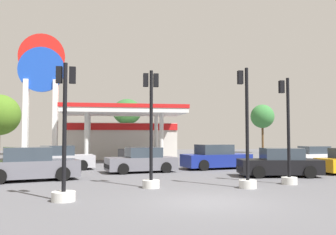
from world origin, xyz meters
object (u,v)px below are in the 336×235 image
object	(u,v)px
car_0	(279,164)
car_2	(59,159)
car_5	(141,161)
car_3	(313,156)
traffic_signal_2	(247,153)
station_pole_sign	(41,81)
traffic_signal_0	(288,152)
car_6	(30,165)
car_4	(216,158)
traffic_signal_3	(151,146)
traffic_signal_1	(64,155)
tree_2	(262,117)
tree_1	(127,112)

from	to	relation	value
car_0	car_2	world-z (taller)	car_2
car_0	car_5	xyz separation A→B (m)	(-7.08, 3.45, -0.01)
car_2	car_3	bearing A→B (deg)	2.85
car_2	traffic_signal_2	distance (m)	13.03
station_pole_sign	traffic_signal_0	bearing A→B (deg)	-49.41
car_2	car_6	world-z (taller)	car_6
car_2	car_4	xyz separation A→B (m)	(10.13, -0.90, 0.02)
car_2	car_3	size ratio (longest dim) A/B	1.14
traffic_signal_3	station_pole_sign	bearing A→B (deg)	114.71
station_pole_sign	traffic_signal_0	xyz separation A→B (m)	(13.53, -15.78, -5.24)
station_pole_sign	traffic_signal_1	world-z (taller)	station_pole_sign
car_2	tree_2	world-z (taller)	tree_2
car_3	car_6	xyz separation A→B (m)	(-18.87, -6.31, 0.10)
traffic_signal_0	tree_1	distance (m)	26.59
traffic_signal_2	tree_1	xyz separation A→B (m)	(-3.62, 26.53, 3.42)
car_3	car_5	size ratio (longest dim) A/B	0.92
traffic_signal_3	car_2	bearing A→B (deg)	118.89
car_0	traffic_signal_2	size ratio (longest dim) A/B	0.89
tree_1	car_0	bearing A→B (deg)	-72.98
car_0	traffic_signal_2	distance (m)	5.11
traffic_signal_3	tree_2	size ratio (longest dim) A/B	0.80
car_0	car_2	distance (m)	13.47
car_3	car_6	size ratio (longest dim) A/B	0.83
traffic_signal_1	traffic_signal_3	size ratio (longest dim) A/B	0.94
station_pole_sign	traffic_signal_0	size ratio (longest dim) A/B	2.23
station_pole_sign	car_5	size ratio (longest dim) A/B	2.43
car_0	traffic_signal_3	bearing A→B (deg)	-157.39
car_4	station_pole_sign	bearing A→B (deg)	147.71
traffic_signal_2	tree_1	distance (m)	26.99
car_3	traffic_signal_0	size ratio (longest dim) A/B	0.84
traffic_signal_2	traffic_signal_3	size ratio (longest dim) A/B	1.02
car_0	car_4	xyz separation A→B (m)	(-2.02, 4.90, 0.04)
car_0	tree_1	distance (m)	24.16
traffic_signal_0	traffic_signal_1	xyz separation A→B (m)	(-9.45, -2.65, 0.08)
car_3	tree_2	size ratio (longest dim) A/B	0.66
car_4	tree_2	size ratio (longest dim) A/B	0.77
car_3	traffic_signal_0	world-z (taller)	traffic_signal_0
station_pole_sign	traffic_signal_2	bearing A→B (deg)	-55.95
car_5	tree_2	bearing A→B (deg)	51.20
station_pole_sign	car_6	xyz separation A→B (m)	(1.76, -12.44, -5.95)
station_pole_sign	tree_1	xyz separation A→B (m)	(7.61, 9.91, -1.83)
car_2	traffic_signal_3	distance (m)	10.14
car_4	traffic_signal_1	world-z (taller)	traffic_signal_1
tree_1	tree_2	distance (m)	17.54
car_0	car_5	bearing A→B (deg)	154.00
traffic_signal_3	tree_1	xyz separation A→B (m)	(0.31, 25.78, 3.10)
car_3	car_0	bearing A→B (deg)	-132.04
car_5	traffic_signal_2	bearing A→B (deg)	-62.71
car_6	traffic_signal_2	bearing A→B (deg)	-23.83
traffic_signal_2	traffic_signal_3	bearing A→B (deg)	169.19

